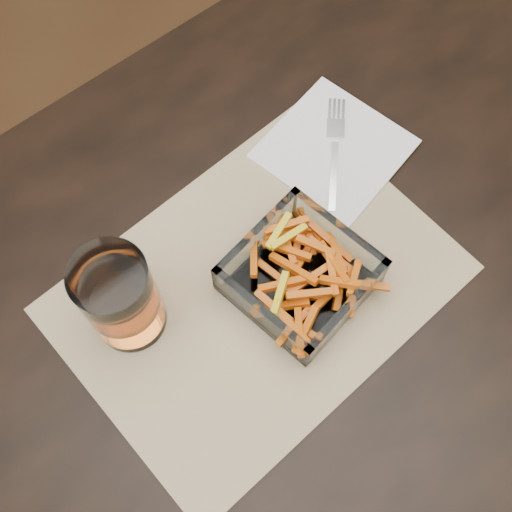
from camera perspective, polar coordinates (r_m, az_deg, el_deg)
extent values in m
plane|color=#331E0F|center=(1.51, 5.49, -11.48)|extent=(4.50, 4.50, 0.00)
cube|color=black|center=(0.81, 10.05, -0.91)|extent=(1.60, 0.90, 0.03)
cylinder|color=black|center=(1.60, 17.97, 19.05)|extent=(0.06, 0.06, 0.72)
cube|color=tan|center=(0.77, 0.11, -2.89)|extent=(0.46, 0.35, 0.00)
cube|color=white|center=(0.77, 3.84, -2.35)|extent=(0.17, 0.17, 0.01)
cube|color=white|center=(0.77, 0.08, 1.48)|extent=(0.15, 0.03, 0.06)
cube|color=white|center=(0.74, 7.98, -4.98)|extent=(0.15, 0.03, 0.06)
cube|color=white|center=(0.73, 0.48, -5.40)|extent=(0.03, 0.15, 0.06)
cube|color=white|center=(0.77, 7.23, 1.80)|extent=(0.03, 0.15, 0.06)
cylinder|color=white|center=(0.71, -11.96, -3.74)|extent=(0.08, 0.08, 0.14)
cylinder|color=#C3561B|center=(0.72, -11.72, -4.16)|extent=(0.07, 0.07, 0.09)
cube|color=white|center=(0.86, 6.99, 9.44)|extent=(0.20, 0.20, 0.00)
cube|color=silver|center=(0.84, 6.89, 7.07)|extent=(0.08, 0.08, 0.00)
cube|color=silver|center=(0.88, 7.09, 11.17)|extent=(0.04, 0.04, 0.00)
cube|color=silver|center=(0.89, 6.57, 12.87)|extent=(0.03, 0.03, 0.00)
cube|color=silver|center=(0.90, 6.97, 12.83)|extent=(0.03, 0.03, 0.00)
cube|color=silver|center=(0.90, 7.38, 12.79)|extent=(0.03, 0.03, 0.00)
cube|color=silver|center=(0.90, 7.78, 12.75)|extent=(0.03, 0.03, 0.00)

